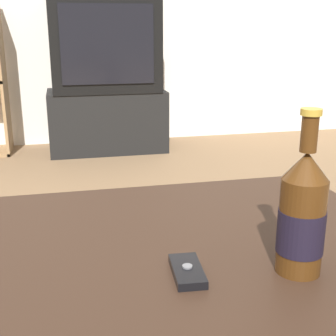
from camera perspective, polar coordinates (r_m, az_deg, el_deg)
name	(u,v)px	position (r m, az deg, el deg)	size (l,w,h in m)	color
coffee_table	(147,308)	(0.83, -2.62, -16.68)	(1.04, 0.85, 0.50)	#332116
tv_stand	(107,120)	(3.49, -7.41, 5.79)	(0.84, 0.45, 0.44)	black
television	(104,43)	(3.42, -7.76, 14.82)	(0.75, 0.47, 0.66)	black
beer_bottle	(302,216)	(0.79, 16.02, -5.61)	(0.08, 0.08, 0.27)	#47280F
cell_phone	(187,271)	(0.78, 2.37, -12.43)	(0.05, 0.10, 0.02)	black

